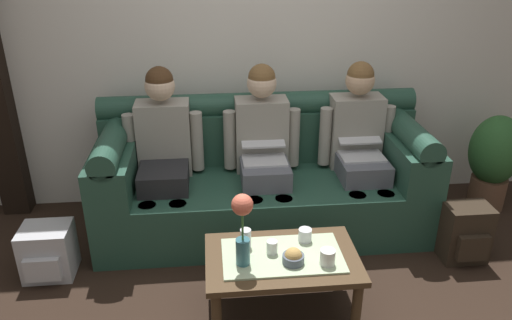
# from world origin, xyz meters

# --- Properties ---
(back_wall_patterned) EXTENTS (6.00, 0.12, 2.90)m
(back_wall_patterned) POSITION_xyz_m (0.00, 1.70, 1.45)
(back_wall_patterned) COLOR silver
(back_wall_patterned) RESTS_ON ground_plane
(couch) EXTENTS (2.37, 0.88, 0.96)m
(couch) POSITION_xyz_m (-0.00, 1.17, 0.37)
(couch) COLOR #234738
(couch) RESTS_ON ground_plane
(person_left) EXTENTS (0.56, 0.67, 1.22)m
(person_left) POSITION_xyz_m (-0.71, 1.17, 0.66)
(person_left) COLOR #232326
(person_left) RESTS_ON ground_plane
(person_middle) EXTENTS (0.56, 0.67, 1.22)m
(person_middle) POSITION_xyz_m (0.00, 1.17, 0.66)
(person_middle) COLOR #595B66
(person_middle) RESTS_ON ground_plane
(person_right) EXTENTS (0.56, 0.67, 1.22)m
(person_right) POSITION_xyz_m (0.71, 1.17, 0.66)
(person_right) COLOR #595B66
(person_right) RESTS_ON ground_plane
(coffee_table) EXTENTS (0.86, 0.55, 0.40)m
(coffee_table) POSITION_xyz_m (0.00, 0.17, 0.34)
(coffee_table) COLOR #47331E
(coffee_table) RESTS_ON ground_plane
(flower_vase) EXTENTS (0.12, 0.12, 0.43)m
(flower_vase) POSITION_xyz_m (-0.23, 0.11, 0.66)
(flower_vase) COLOR #336672
(flower_vase) RESTS_ON coffee_table
(snack_bowl) EXTENTS (0.12, 0.12, 0.10)m
(snack_bowl) POSITION_xyz_m (0.05, 0.09, 0.43)
(snack_bowl) COLOR #4C5666
(snack_bowl) RESTS_ON coffee_table
(cup_near_left) EXTENTS (0.06, 0.06, 0.08)m
(cup_near_left) POSITION_xyz_m (-0.06, 0.19, 0.44)
(cup_near_left) COLOR white
(cup_near_left) RESTS_ON coffee_table
(cup_near_right) EXTENTS (0.08, 0.08, 0.08)m
(cup_near_right) POSITION_xyz_m (0.15, 0.30, 0.44)
(cup_near_right) COLOR silver
(cup_near_right) RESTS_ON coffee_table
(cup_far_center) EXTENTS (0.08, 0.08, 0.09)m
(cup_far_center) POSITION_xyz_m (0.23, 0.06, 0.44)
(cup_far_center) COLOR white
(cup_far_center) RESTS_ON coffee_table
(cup_far_left) EXTENTS (0.06, 0.06, 0.12)m
(cup_far_left) POSITION_xyz_m (-0.20, 0.27, 0.46)
(cup_far_left) COLOR silver
(cup_far_left) RESTS_ON coffee_table
(backpack_left) EXTENTS (0.31, 0.31, 0.34)m
(backpack_left) POSITION_xyz_m (-1.45, 0.67, 0.17)
(backpack_left) COLOR #B7B7BC
(backpack_left) RESTS_ON ground_plane
(backpack_right) EXTENTS (0.30, 0.26, 0.40)m
(backpack_right) POSITION_xyz_m (1.31, 0.57, 0.20)
(backpack_right) COLOR #2D2319
(backpack_right) RESTS_ON ground_plane
(potted_plant) EXTENTS (0.40, 0.40, 0.78)m
(potted_plant) POSITION_xyz_m (1.84, 1.24, 0.43)
(potted_plant) COLOR brown
(potted_plant) RESTS_ON ground_plane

